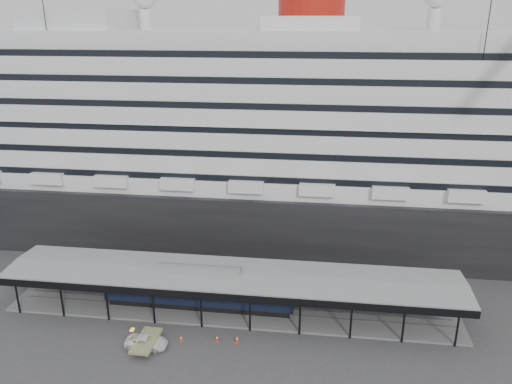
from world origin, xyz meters
TOP-DOWN VIEW (x-y plane):
  - ground at (0.00, 0.00)m, footprint 200.00×200.00m
  - cruise_ship at (0.05, 32.00)m, footprint 130.00×30.00m
  - platform_canopy at (0.00, 5.00)m, footprint 56.00×9.18m
  - port_truck at (-8.08, -3.66)m, footprint 4.76×2.29m
  - pullman_carriage at (-4.11, 5.00)m, footprint 23.90×3.35m
  - traffic_cone_left at (-4.57, -2.11)m, footprint 0.46×0.46m
  - traffic_cone_mid at (-0.55, -1.56)m, footprint 0.46×0.46m
  - traffic_cone_right at (1.75, -1.53)m, footprint 0.51×0.51m

SIDE VIEW (x-z plane):
  - ground at x=0.00m, z-range 0.00..0.00m
  - traffic_cone_mid at x=-0.55m, z-range 0.00..0.69m
  - traffic_cone_left at x=-4.57m, z-range 0.00..0.72m
  - traffic_cone_right at x=1.75m, z-range 0.00..0.81m
  - port_truck at x=-8.08m, z-range 0.00..1.31m
  - platform_canopy at x=0.00m, z-range -0.29..5.01m
  - pullman_carriage at x=-4.11m, z-range -8.89..14.55m
  - cruise_ship at x=0.05m, z-range -3.60..40.30m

